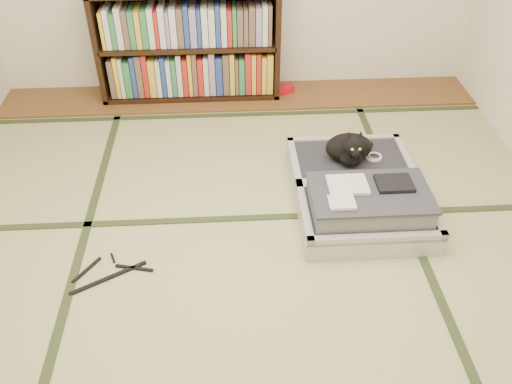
{
  "coord_description": "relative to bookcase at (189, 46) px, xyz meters",
  "views": [
    {
      "loc": [
        -0.11,
        -2.19,
        2.25
      ],
      "look_at": [
        0.05,
        0.35,
        0.25
      ],
      "focal_mm": 38.0,
      "sensor_mm": 36.0,
      "label": 1
    }
  ],
  "objects": [
    {
      "name": "hanger",
      "position": [
        -0.4,
        -2.1,
        -0.44
      ],
      "size": [
        0.45,
        0.31,
        0.01
      ],
      "color": "black",
      "rests_on": "floor"
    },
    {
      "name": "room_shell",
      "position": [
        0.4,
        -2.07,
        1.01
      ],
      "size": [
        4.5,
        4.5,
        4.5
      ],
      "color": "white",
      "rests_on": "ground"
    },
    {
      "name": "bookcase",
      "position": [
        0.0,
        0.0,
        0.0
      ],
      "size": [
        1.48,
        0.34,
        0.95
      ],
      "color": "black",
      "rests_on": "wood_strip"
    },
    {
      "name": "cat",
      "position": [
        1.1,
        -1.3,
        -0.19
      ],
      "size": [
        0.36,
        0.36,
        0.29
      ],
      "color": "black",
      "rests_on": "suitcase"
    },
    {
      "name": "suitcase",
      "position": [
        1.12,
        -1.59,
        -0.34
      ],
      "size": [
        0.81,
        1.08,
        0.32
      ],
      "color": "#AEADB2",
      "rests_on": "floor"
    },
    {
      "name": "red_item",
      "position": [
        0.8,
        -0.04,
        -0.4
      ],
      "size": [
        0.17,
        0.14,
        0.07
      ],
      "primitive_type": "cube",
      "rotation": [
        0.0,
        0.0,
        0.41
      ],
      "color": "red",
      "rests_on": "wood_strip"
    },
    {
      "name": "wood_strip",
      "position": [
        0.4,
        -0.07,
        -0.44
      ],
      "size": [
        4.0,
        0.5,
        0.02
      ],
      "primitive_type": "cube",
      "color": "brown",
      "rests_on": "ground"
    },
    {
      "name": "tatami_borders",
      "position": [
        0.4,
        -1.57,
        -0.45
      ],
      "size": [
        4.0,
        4.5,
        0.01
      ],
      "color": "#2D381E",
      "rests_on": "ground"
    },
    {
      "name": "floor",
      "position": [
        0.4,
        -2.07,
        -0.45
      ],
      "size": [
        4.5,
        4.5,
        0.0
      ],
      "primitive_type": "plane",
      "color": "tan",
      "rests_on": "ground"
    },
    {
      "name": "cable_coil",
      "position": [
        1.28,
        -1.27,
        -0.29
      ],
      "size": [
        0.11,
        0.11,
        0.03
      ],
      "color": "white",
      "rests_on": "suitcase"
    }
  ]
}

